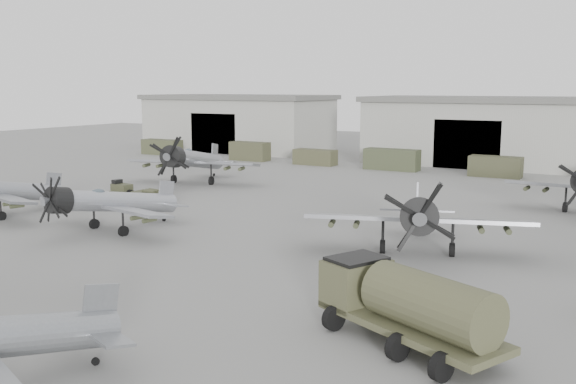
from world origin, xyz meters
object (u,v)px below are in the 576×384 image
aircraft_mid_1 (106,202)px  tug_trailer (133,190)px  fuel_tanker (408,301)px  aircraft_mid_2 (418,215)px  ground_crew (111,200)px  aircraft_far_0 (191,159)px

aircraft_mid_1 → tug_trailer: aircraft_mid_1 is taller
tug_trailer → fuel_tanker: bearing=-26.9°
aircraft_mid_1 → aircraft_mid_2: bearing=24.4°
aircraft_mid_2 → ground_crew: bearing=157.8°
aircraft_mid_1 → fuel_tanker: 26.09m
fuel_tanker → ground_crew: 33.99m
ground_crew → aircraft_far_0: bearing=28.1°
aircraft_mid_2 → aircraft_mid_1: bearing=174.1°
tug_trailer → ground_crew: 6.60m
fuel_tanker → aircraft_mid_2: bearing=131.5°
aircraft_mid_2 → ground_crew: aircraft_mid_2 is taller
aircraft_far_0 → ground_crew: aircraft_far_0 is taller
ground_crew → tug_trailer: bearing=44.2°
aircraft_mid_2 → tug_trailer: aircraft_mid_2 is taller
aircraft_mid_1 → aircraft_far_0: size_ratio=0.83×
ground_crew → aircraft_mid_1: bearing=-120.6°
fuel_tanker → ground_crew: (-30.56, 14.84, -1.00)m
fuel_tanker → tug_trailer: (-33.64, 20.67, -1.26)m
aircraft_mid_1 → tug_trailer: (-8.98, 12.15, -1.60)m
aircraft_mid_1 → aircraft_mid_2: size_ratio=0.87×
aircraft_mid_2 → ground_crew: (-26.52, 1.51, -1.70)m
aircraft_mid_1 → aircraft_mid_2: (20.62, 4.80, 0.35)m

